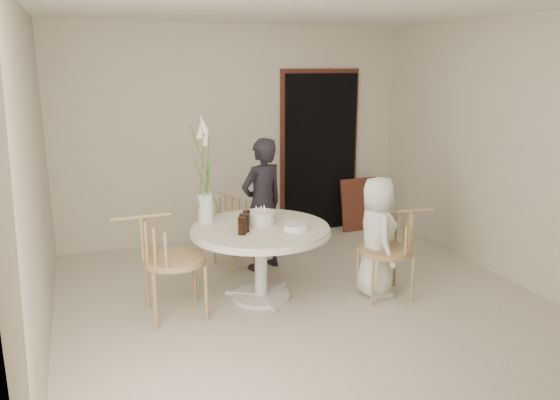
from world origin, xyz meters
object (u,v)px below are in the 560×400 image
object	(u,v)px
birthday_cake	(261,218)
flower_vase	(205,185)
chair_left	(158,251)
girl	(262,205)
table	(261,238)
chair_far	(231,219)
boy	(377,237)
chair_right	(398,240)

from	to	relation	value
birthday_cake	flower_vase	xyz separation A→B (m)	(-0.48, 0.24, 0.31)
chair_left	girl	bearing A→B (deg)	-57.66
chair_left	flower_vase	size ratio (longest dim) A/B	0.93
table	chair_far	world-z (taller)	chair_far
birthday_cake	chair_left	bearing A→B (deg)	-172.26
chair_left	flower_vase	bearing A→B (deg)	-55.33
chair_far	girl	world-z (taller)	girl
girl	boy	distance (m)	1.35
chair_right	flower_vase	xyz separation A→B (m)	(-1.72, 0.71, 0.54)
table	birthday_cake	distance (m)	0.19
table	chair_far	xyz separation A→B (m)	(0.00, 1.06, -0.11)
chair_right	chair_far	bearing A→B (deg)	-130.53
chair_right	chair_left	world-z (taller)	chair_left
girl	chair_far	bearing A→B (deg)	-66.05
chair_far	boy	distance (m)	1.74
birthday_cake	chair_far	bearing A→B (deg)	91.72
table	birthday_cake	bearing A→B (deg)	67.57
girl	birthday_cake	xyz separation A→B (m)	(-0.25, -0.70, 0.06)
chair_far	boy	size ratio (longest dim) A/B	0.66
chair_far	chair_left	xyz separation A→B (m)	(-0.97, -1.13, 0.12)
chair_far	chair_left	distance (m)	1.49
table	girl	bearing A→B (deg)	70.16
chair_far	chair_right	bearing A→B (deg)	-66.38
chair_right	boy	size ratio (longest dim) A/B	0.74
table	chair_left	size ratio (longest dim) A/B	1.37
birthday_cake	flower_vase	bearing A→B (deg)	153.13
table	chair_right	world-z (taller)	chair_right
chair_right	girl	world-z (taller)	girl
girl	birthday_cake	distance (m)	0.74
boy	flower_vase	size ratio (longest dim) A/B	1.13
girl	birthday_cake	world-z (taller)	girl
birthday_cake	chair_right	bearing A→B (deg)	-20.57
flower_vase	table	bearing A→B (deg)	-35.20
chair_far	birthday_cake	bearing A→B (deg)	-105.70
table	chair_right	bearing A→B (deg)	-17.11
birthday_cake	flower_vase	world-z (taller)	flower_vase
table	girl	distance (m)	0.83
girl	flower_vase	size ratio (longest dim) A/B	1.39
chair_left	chair_right	bearing A→B (deg)	-99.76
chair_left	birthday_cake	distance (m)	1.02
table	girl	xyz separation A→B (m)	(0.28, 0.77, 0.11)
chair_left	boy	distance (m)	2.07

